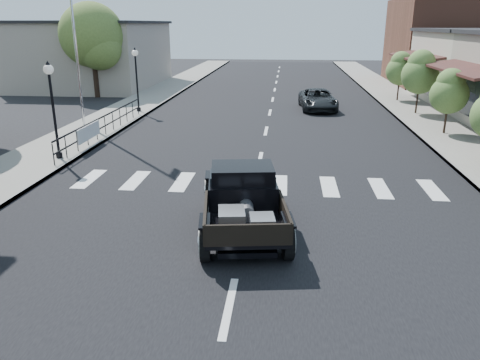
{
  "coord_description": "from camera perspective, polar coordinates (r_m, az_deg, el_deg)",
  "views": [
    {
      "loc": [
        0.94,
        -10.39,
        5.0
      ],
      "look_at": [
        -0.24,
        1.48,
        1.0
      ],
      "focal_mm": 35.0,
      "sensor_mm": 36.0,
      "label": 1
    }
  ],
  "objects": [
    {
      "name": "ground",
      "position": [
        11.57,
        0.45,
        -7.07
      ],
      "size": [
        120.0,
        120.0,
        0.0
      ],
      "primitive_type": "plane",
      "color": "black",
      "rests_on": "ground"
    },
    {
      "name": "road",
      "position": [
        25.89,
        3.5,
        7.4
      ],
      "size": [
        14.0,
        80.0,
        0.02
      ],
      "primitive_type": "cube",
      "color": "black",
      "rests_on": "ground"
    },
    {
      "name": "road_markings",
      "position": [
        21.01,
        2.94,
        4.76
      ],
      "size": [
        12.0,
        60.0,
        0.06
      ],
      "primitive_type": null,
      "color": "silver",
      "rests_on": "ground"
    },
    {
      "name": "sidewalk_left",
      "position": [
        27.53,
        -14.63,
        7.64
      ],
      "size": [
        3.0,
        80.0,
        0.15
      ],
      "primitive_type": "cube",
      "color": "gray",
      "rests_on": "ground"
    },
    {
      "name": "sidewalk_right",
      "position": [
        26.95,
        22.0,
        6.67
      ],
      "size": [
        3.0,
        80.0,
        0.15
      ],
      "primitive_type": "cube",
      "color": "#99968B",
      "rests_on": "ground"
    },
    {
      "name": "low_building_left",
      "position": [
        41.64,
        -17.42,
        14.29
      ],
      "size": [
        10.0,
        12.0,
        5.0
      ],
      "primitive_type": "cube",
      "color": "#A99C8E",
      "rests_on": "ground"
    },
    {
      "name": "far_building_right",
      "position": [
        44.85,
        25.51,
        14.91
      ],
      "size": [
        11.0,
        10.0,
        7.0
      ],
      "primitive_type": "cube",
      "color": "brown",
      "rests_on": "ground"
    },
    {
      "name": "railing",
      "position": [
        22.42,
        -16.14,
        6.63
      ],
      "size": [
        0.08,
        10.0,
        1.0
      ],
      "primitive_type": null,
      "color": "black",
      "rests_on": "sidewalk_left"
    },
    {
      "name": "banner",
      "position": [
        20.63,
        -17.87,
        4.9
      ],
      "size": [
        0.04,
        2.2,
        0.6
      ],
      "primitive_type": null,
      "color": "silver",
      "rests_on": "sidewalk_left"
    },
    {
      "name": "lamp_post_b",
      "position": [
        18.73,
        -21.77,
        7.84
      ],
      "size": [
        0.36,
        0.36,
        3.58
      ],
      "primitive_type": null,
      "color": "black",
      "rests_on": "sidewalk_left"
    },
    {
      "name": "lamp_post_c",
      "position": [
        27.9,
        -12.47,
        11.83
      ],
      "size": [
        0.36,
        0.36,
        3.58
      ],
      "primitive_type": null,
      "color": "black",
      "rests_on": "sidewalk_left"
    },
    {
      "name": "big_tree_far",
      "position": [
        35.11,
        -17.46,
        14.83
      ],
      "size": [
        4.39,
        4.39,
        6.44
      ],
      "primitive_type": null,
      "color": "#526A2D",
      "rests_on": "ground"
    },
    {
      "name": "small_tree_c",
      "position": [
        23.63,
        24.02,
        8.63
      ],
      "size": [
        1.71,
        1.71,
        2.85
      ],
      "primitive_type": null,
      "color": "#4D6D32",
      "rests_on": "sidewalk_right"
    },
    {
      "name": "small_tree_d",
      "position": [
        28.5,
        20.99,
        10.98
      ],
      "size": [
        2.03,
        2.03,
        3.38
      ],
      "primitive_type": null,
      "color": "#4D6D32",
      "rests_on": "sidewalk_right"
    },
    {
      "name": "small_tree_e",
      "position": [
        33.15,
        18.87,
        11.81
      ],
      "size": [
        1.82,
        1.82,
        3.03
      ],
      "primitive_type": null,
      "color": "#4D6D32",
      "rests_on": "sidewalk_right"
    },
    {
      "name": "hotrod_pickup",
      "position": [
        11.76,
        0.34,
        -2.23
      ],
      "size": [
        2.89,
        5.06,
        1.66
      ],
      "primitive_type": null,
      "rotation": [
        0.0,
        0.0,
        0.14
      ],
      "color": "black",
      "rests_on": "ground"
    },
    {
      "name": "second_car",
      "position": [
        29.14,
        9.47,
        9.64
      ],
      "size": [
        2.32,
        4.54,
        1.23
      ],
      "primitive_type": "imported",
      "rotation": [
        0.0,
        0.0,
        0.07
      ],
      "color": "black",
      "rests_on": "ground"
    }
  ]
}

